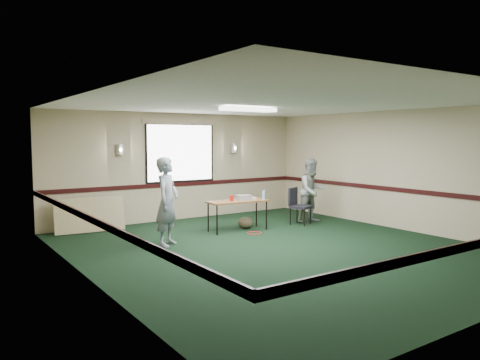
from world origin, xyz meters
TOP-DOWN VIEW (x-y plane):
  - ground at (0.00, 0.00)m, footprint 8.00×8.00m
  - room_shell at (0.00, 2.12)m, footprint 8.00×8.02m
  - folding_table at (0.35, 1.90)m, footprint 1.40×0.66m
  - projector at (0.55, 1.95)m, footprint 0.35×0.31m
  - game_console at (0.73, 1.92)m, footprint 0.18×0.15m
  - red_cup at (0.21, 1.94)m, footprint 0.08×0.08m
  - water_bottle at (0.93, 1.72)m, footprint 0.06×0.06m
  - duffel_bag at (0.63, 1.99)m, footprint 0.41×0.33m
  - cable_coil at (0.47, 1.43)m, footprint 0.42×0.42m
  - folded_table at (-2.44, 3.60)m, footprint 1.51×0.36m
  - conference_chair at (1.98, 1.75)m, footprint 0.57×0.58m
  - person_left at (-1.59, 1.44)m, footprint 0.74×0.71m
  - person_right at (2.47, 1.76)m, footprint 0.82×0.67m

SIDE VIEW (x-z plane):
  - ground at x=0.00m, z-range 0.00..0.00m
  - cable_coil at x=0.47m, z-range 0.00..0.02m
  - duffel_bag at x=0.63m, z-range 0.00..0.27m
  - folded_table at x=-2.44m, z-range 0.00..0.76m
  - conference_chair at x=1.98m, z-range 0.07..0.96m
  - folding_table at x=0.35m, z-range 0.29..0.97m
  - game_console at x=0.73m, z-range 0.68..0.73m
  - projector at x=0.55m, z-range 0.68..0.78m
  - red_cup at x=0.21m, z-range 0.68..0.80m
  - water_bottle at x=0.93m, z-range 0.68..0.89m
  - person_right at x=2.47m, z-range 0.00..1.57m
  - person_left at x=-1.59m, z-range 0.00..1.70m
  - room_shell at x=0.00m, z-range -2.42..5.58m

